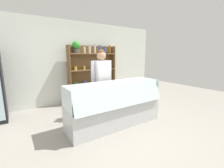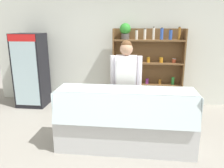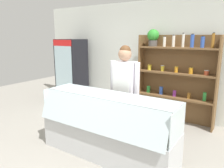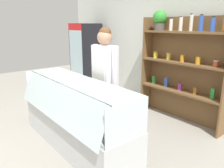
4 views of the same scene
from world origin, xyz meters
TOP-DOWN VIEW (x-y plane):
  - ground_plane at (0.00, 0.00)m, footprint 12.00×12.00m
  - back_wall at (0.00, 2.29)m, footprint 6.80×0.10m
  - shelving_unit at (0.54, 2.01)m, footprint 1.69×0.29m
  - deli_display_case at (0.17, -0.00)m, footprint 2.23×0.71m
  - shop_clerk at (0.15, 0.56)m, footprint 0.57×0.25m

SIDE VIEW (x-z plane):
  - ground_plane at x=0.00m, z-range 0.00..0.00m
  - deli_display_case at x=0.17m, z-range -0.19..0.82m
  - shop_clerk at x=0.15m, z-range 0.16..1.90m
  - shelving_unit at x=0.54m, z-range 0.13..2.16m
  - back_wall at x=0.00m, z-range 0.00..2.70m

